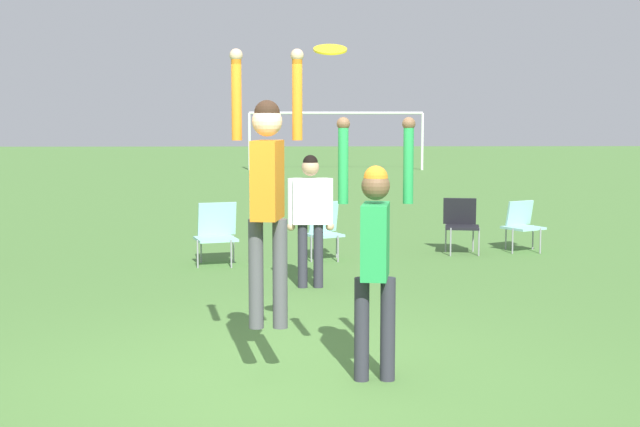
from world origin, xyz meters
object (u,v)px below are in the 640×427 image
(person_defending, at_px, (375,243))
(person_spectator_near, at_px, (310,209))
(camping_chair_2, at_px, (461,221))
(frisbee, at_px, (330,49))
(camping_chair_0, at_px, (216,230))
(person_jumping, at_px, (267,181))
(camping_chair_1, at_px, (324,227))
(camping_chair_4, at_px, (522,222))

(person_defending, distance_m, person_spectator_near, 3.96)
(camping_chair_2, bearing_deg, frisbee, 81.33)
(camping_chair_2, bearing_deg, person_spectator_near, 59.57)
(camping_chair_0, distance_m, person_spectator_near, 2.30)
(person_jumping, distance_m, camping_chair_0, 5.80)
(frisbee, bearing_deg, camping_chair_1, 88.45)
(frisbee, height_order, camping_chair_2, frisbee)
(person_jumping, distance_m, person_spectator_near, 3.87)
(camping_chair_1, relative_size, camping_chair_2, 1.00)
(camping_chair_0, xyz_separation_m, camping_chair_2, (3.70, 0.95, 0.01))
(person_defending, height_order, camping_chair_1, person_defending)
(camping_chair_1, bearing_deg, camping_chair_4, 165.83)
(camping_chair_0, relative_size, person_spectator_near, 0.54)
(camping_chair_0, distance_m, camping_chair_4, 4.84)
(frisbee, relative_size, camping_chair_1, 0.30)
(camping_chair_0, height_order, camping_chair_1, camping_chair_0)
(person_jumping, height_order, camping_chair_0, person_jumping)
(camping_chair_1, relative_size, camping_chair_4, 1.09)
(person_jumping, xyz_separation_m, person_defending, (0.85, -0.14, -0.48))
(person_defending, relative_size, camping_chair_4, 2.68)
(person_defending, bearing_deg, frisbee, -74.33)
(person_defending, height_order, camping_chair_0, person_defending)
(person_spectator_near, bearing_deg, camping_chair_0, 125.49)
(person_jumping, relative_size, camping_chair_2, 2.63)
(person_jumping, height_order, camping_chair_4, person_jumping)
(camping_chair_0, bearing_deg, camping_chair_4, 177.19)
(camping_chair_2, bearing_deg, camping_chair_0, 24.68)
(camping_chair_4, bearing_deg, frisbee, 34.58)
(camping_chair_2, xyz_separation_m, camping_chair_4, (1.00, 0.20, -0.05))
(camping_chair_4, height_order, person_spectator_near, person_spectator_near)
(person_defending, relative_size, camping_chair_1, 2.46)
(frisbee, distance_m, camping_chair_0, 6.33)
(person_jumping, bearing_deg, camping_chair_0, 18.23)
(person_jumping, relative_size, person_spectator_near, 1.36)
(camping_chair_1, bearing_deg, camping_chair_0, -12.54)
(person_defending, xyz_separation_m, frisbee, (-0.36, -0.04, 1.49))
(camping_chair_2, relative_size, camping_chair_4, 1.08)
(camping_chair_0, xyz_separation_m, camping_chair_4, (4.70, 1.16, -0.03))
(person_spectator_near, bearing_deg, frisbee, -89.06)
(frisbee, xyz_separation_m, camping_chair_2, (2.31, 6.76, -2.10))
(person_jumping, xyz_separation_m, camping_chair_4, (3.80, 6.78, -1.13))
(person_jumping, relative_size, camping_chair_1, 2.62)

